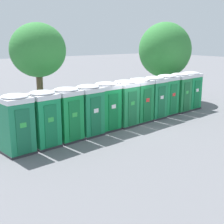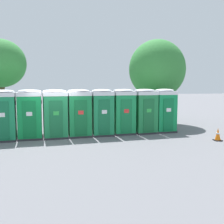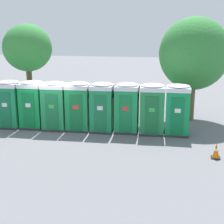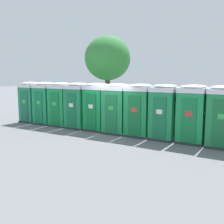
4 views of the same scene
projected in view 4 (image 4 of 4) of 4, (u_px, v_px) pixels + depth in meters
The scene contains 12 objects.
ground_plane at pixel (117, 133), 13.44m from camera, with size 120.00×120.00×0.00m, color slate.
portapotty_0 at pixel (31, 102), 16.55m from camera, with size 1.30×1.32×2.54m.
portapotty_1 at pixel (46, 103), 15.89m from camera, with size 1.31×1.34×2.54m.
portapotty_2 at pixel (61, 104), 15.25m from camera, with size 1.34×1.35×2.54m.
portapotty_3 at pixel (78, 105), 14.57m from camera, with size 1.32×1.32×2.54m.
portapotty_4 at pixel (97, 107), 14.00m from camera, with size 1.30×1.28×2.54m.
portapotty_5 at pixel (117, 108), 13.26m from camera, with size 1.37×1.34×2.54m.
portapotty_6 at pixel (140, 110), 12.63m from camera, with size 1.35×1.32×2.54m.
portapotty_7 at pixel (164, 112), 11.96m from camera, with size 1.25×1.29×2.54m.
portapotty_8 at pixel (193, 114), 11.37m from camera, with size 1.30×1.29×2.54m.
portapotty_9 at pixel (223, 116), 10.64m from camera, with size 1.39×1.35×2.54m.
street_tree_1 at pixel (108, 59), 17.64m from camera, with size 3.08×3.08×5.58m.
Camera 4 is at (7.80, -10.60, 2.92)m, focal length 42.00 mm.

